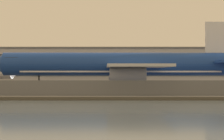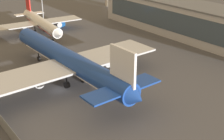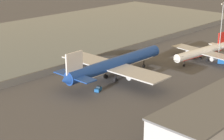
{
  "view_description": "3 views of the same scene",
  "coord_description": "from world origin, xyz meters",
  "px_view_note": "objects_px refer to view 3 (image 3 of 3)",
  "views": [
    {
      "loc": [
        -5.32,
        -84.9,
        4.05
      ],
      "look_at": [
        -5.69,
        7.52,
        4.54
      ],
      "focal_mm": 70.0,
      "sensor_mm": 36.0,
      "label": 1
    },
    {
      "loc": [
        59.85,
        -29.56,
        34.07
      ],
      "look_at": [
        3.61,
        13.09,
        3.06
      ],
      "focal_mm": 50.0,
      "sensor_mm": 36.0,
      "label": 2
    },
    {
      "loc": [
        94.67,
        96.71,
        48.54
      ],
      "look_at": [
        3.82,
        9.37,
        5.91
      ],
      "focal_mm": 60.0,
      "sensor_mm": 36.0,
      "label": 3
    }
  ],
  "objects_px": {
    "ops_van": "(224,61)",
    "baggage_tug": "(98,89)",
    "apron_light_mast_apron_west": "(221,29)",
    "passenger_jet_white_red": "(202,52)",
    "cargo_jet_blue": "(115,64)"
  },
  "relations": [
    {
      "from": "ops_van",
      "to": "baggage_tug",
      "type": "bearing_deg",
      "value": -15.3
    },
    {
      "from": "ops_van",
      "to": "apron_light_mast_apron_west",
      "type": "xyz_separation_m",
      "value": [
        -3.96,
        -4.65,
        12.63
      ]
    },
    {
      "from": "ops_van",
      "to": "apron_light_mast_apron_west",
      "type": "distance_m",
      "value": 14.03
    },
    {
      "from": "ops_van",
      "to": "apron_light_mast_apron_west",
      "type": "bearing_deg",
      "value": -130.44
    },
    {
      "from": "passenger_jet_white_red",
      "to": "ops_van",
      "type": "bearing_deg",
      "value": 107.17
    },
    {
      "from": "cargo_jet_blue",
      "to": "passenger_jet_white_red",
      "type": "height_order",
      "value": "cargo_jet_blue"
    },
    {
      "from": "cargo_jet_blue",
      "to": "apron_light_mast_apron_west",
      "type": "bearing_deg",
      "value": 161.33
    },
    {
      "from": "baggage_tug",
      "to": "apron_light_mast_apron_west",
      "type": "relative_size",
      "value": 0.14
    },
    {
      "from": "cargo_jet_blue",
      "to": "ops_van",
      "type": "relative_size",
      "value": 9.63
    },
    {
      "from": "cargo_jet_blue",
      "to": "apron_light_mast_apron_west",
      "type": "height_order",
      "value": "apron_light_mast_apron_west"
    },
    {
      "from": "cargo_jet_blue",
      "to": "apron_light_mast_apron_west",
      "type": "relative_size",
      "value": 2.13
    },
    {
      "from": "apron_light_mast_apron_west",
      "to": "ops_van",
      "type": "bearing_deg",
      "value": 49.56
    },
    {
      "from": "ops_van",
      "to": "apron_light_mast_apron_west",
      "type": "relative_size",
      "value": 0.22
    },
    {
      "from": "cargo_jet_blue",
      "to": "ops_van",
      "type": "xyz_separation_m",
      "value": [
        -44.85,
        21.15,
        -4.28
      ]
    },
    {
      "from": "cargo_jet_blue",
      "to": "apron_light_mast_apron_west",
      "type": "xyz_separation_m",
      "value": [
        -48.81,
        16.5,
        8.34
      ]
    }
  ]
}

